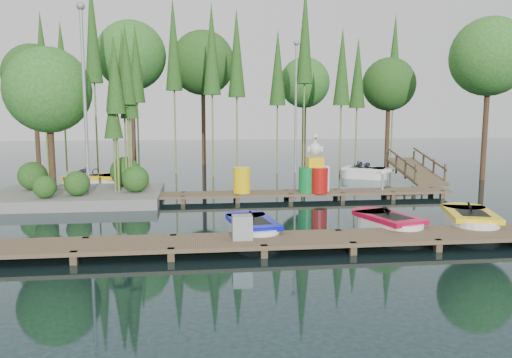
{
  "coord_description": "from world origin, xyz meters",
  "views": [
    {
      "loc": [
        -1.56,
        -16.36,
        3.4
      ],
      "look_at": [
        0.5,
        0.5,
        1.1
      ],
      "focal_mm": 35.0,
      "sensor_mm": 36.0,
      "label": 1
    }
  ],
  "objects": [
    {
      "name": "lamp_island",
      "position": [
        -5.5,
        2.5,
        4.26
      ],
      "size": [
        0.3,
        0.3,
        7.25
      ],
      "color": "gray",
      "rests_on": "ground"
    },
    {
      "name": "boat_yellow_near",
      "position": [
        6.22,
        -3.22,
        0.27
      ],
      "size": [
        1.96,
        2.96,
        0.92
      ],
      "rotation": [
        0.0,
        0.0,
        -0.21
      ],
      "color": "white",
      "rests_on": "ground"
    },
    {
      "name": "boat_white_far",
      "position": [
        7.09,
        8.18,
        0.28
      ],
      "size": [
        2.9,
        2.37,
        1.26
      ],
      "rotation": [
        0.0,
        0.0,
        0.17
      ],
      "color": "white",
      "rests_on": "ground"
    },
    {
      "name": "island",
      "position": [
        -6.3,
        3.29,
        3.18
      ],
      "size": [
        6.2,
        4.2,
        6.75
      ],
      "color": "slate",
      "rests_on": "ground"
    },
    {
      "name": "lamp_rear",
      "position": [
        4.0,
        11.0,
        4.26
      ],
      "size": [
        0.3,
        0.3,
        7.25
      ],
      "color": "gray",
      "rests_on": "ground"
    },
    {
      "name": "seagull_post",
      "position": [
        5.82,
        2.5,
        0.83
      ],
      "size": [
        0.49,
        0.27,
        0.79
      ],
      "color": "gray",
      "rests_on": "far_dock"
    },
    {
      "name": "boat_red",
      "position": [
        3.79,
        -3.18,
        0.24
      ],
      "size": [
        1.82,
        2.7,
        0.83
      ],
      "rotation": [
        0.0,
        0.0,
        0.31
      ],
      "color": "white",
      "rests_on": "ground"
    },
    {
      "name": "ground_plane",
      "position": [
        0.0,
        0.0,
        0.0
      ],
      "size": [
        90.0,
        90.0,
        0.0
      ],
      "primitive_type": "plane",
      "color": "#1C3135"
    },
    {
      "name": "boat_yellow_far",
      "position": [
        -6.08,
        6.3,
        0.31
      ],
      "size": [
        2.96,
        1.44,
        1.46
      ],
      "rotation": [
        0.0,
        0.0,
        -0.39
      ],
      "color": "white",
      "rests_on": "ground"
    },
    {
      "name": "near_dock",
      "position": [
        0.0,
        -4.5,
        0.23
      ],
      "size": [
        18.0,
        1.5,
        0.5
      ],
      "color": "brown",
      "rests_on": "ground"
    },
    {
      "name": "boat_blue",
      "position": [
        -0.06,
        -3.29,
        0.24
      ],
      "size": [
        1.45,
        2.6,
        0.83
      ],
      "rotation": [
        0.0,
        0.0,
        0.15
      ],
      "color": "white",
      "rests_on": "ground"
    },
    {
      "name": "drum_cluster",
      "position": [
        3.06,
        2.34,
        0.96
      ],
      "size": [
        1.3,
        1.19,
        2.23
      ],
      "color": "#0D7C2F",
      "rests_on": "far_dock"
    },
    {
      "name": "utility_cabinet",
      "position": [
        -0.45,
        -4.5,
        0.6
      ],
      "size": [
        0.49,
        0.41,
        0.59
      ],
      "primitive_type": "cube",
      "color": "gray",
      "rests_on": "near_dock"
    },
    {
      "name": "tree_screen",
      "position": [
        -2.04,
        10.6,
        6.12
      ],
      "size": [
        34.42,
        18.53,
        10.31
      ],
      "color": "#422C1C",
      "rests_on": "ground"
    },
    {
      "name": "ramp",
      "position": [
        9.0,
        6.5,
        0.59
      ],
      "size": [
        1.5,
        3.94,
        1.49
      ],
      "color": "brown",
      "rests_on": "ground"
    },
    {
      "name": "yellow_barrel",
      "position": [
        0.19,
        2.5,
        0.79
      ],
      "size": [
        0.66,
        0.66,
        0.99
      ],
      "primitive_type": "cylinder",
      "color": "yellow",
      "rests_on": "far_dock"
    },
    {
      "name": "far_dock",
      "position": [
        1.0,
        2.5,
        0.23
      ],
      "size": [
        15.0,
        1.2,
        0.5
      ],
      "color": "brown",
      "rests_on": "ground"
    }
  ]
}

